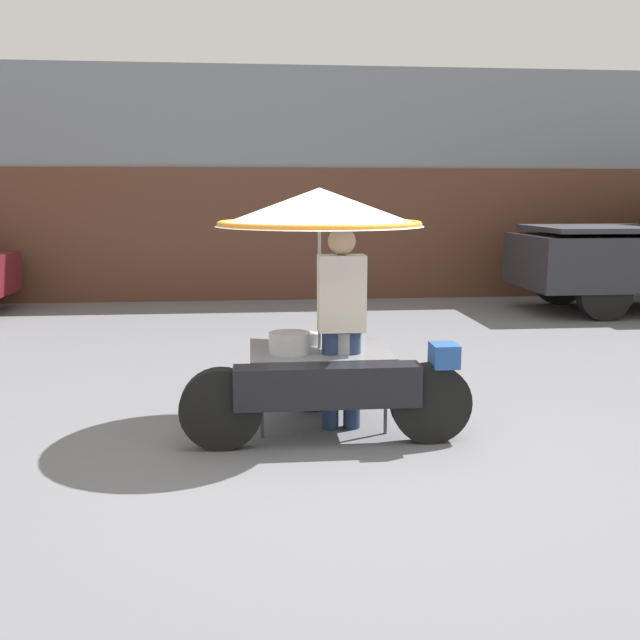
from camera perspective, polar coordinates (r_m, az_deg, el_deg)
name	(u,v)px	position (r m, az deg, el deg)	size (l,w,h in m)	color
ground_plane	(343,444)	(5.64, 1.88, -9.87)	(36.00, 36.00, 0.00)	slate
shopfront_building	(286,186)	(14.13, -2.77, 10.62)	(28.00, 2.06, 4.18)	gray
vendor_motorcycle_cart	(321,250)	(5.83, 0.09, 5.60)	(2.25, 1.72, 1.97)	black
vendor_person	(341,317)	(5.78, 1.72, 0.23)	(0.38, 0.22, 1.67)	navy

